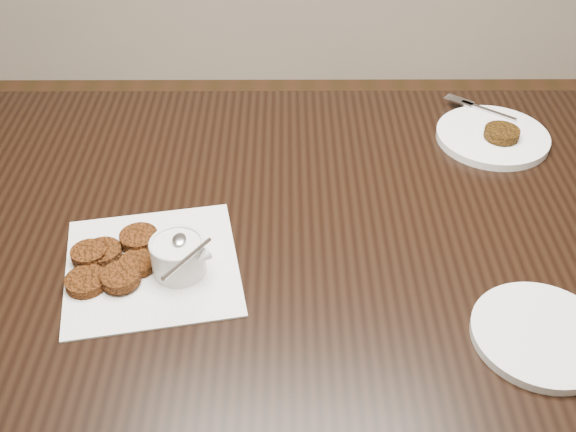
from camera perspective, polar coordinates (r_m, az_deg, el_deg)
The scene contains 6 objects.
table at distance 1.46m, azimuth -1.92°, elevation -11.65°, with size 1.40×0.90×0.75m, color black.
napkin at distance 1.12m, azimuth -11.20°, elevation -4.11°, with size 0.27×0.27×0.00m, color white.
sauce_ramekin at distance 1.06m, azimuth -9.26°, elevation -2.09°, with size 0.11×0.11×0.12m, color silver, non-canonical shape.
patty_cluster at distance 1.13m, azimuth -14.51°, elevation -3.40°, with size 0.21×0.21×0.02m, color #6C2F0E, non-canonical shape.
plate_with_patty at distance 1.44m, azimuth 16.66°, elevation 6.61°, with size 0.22×0.22×0.03m, color white, non-canonical shape.
plate_empty at distance 1.05m, azimuth 20.31°, elevation -9.24°, with size 0.20×0.20×0.01m, color silver.
Camera 1 is at (-0.03, -0.84, 1.50)m, focal length 42.84 mm.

